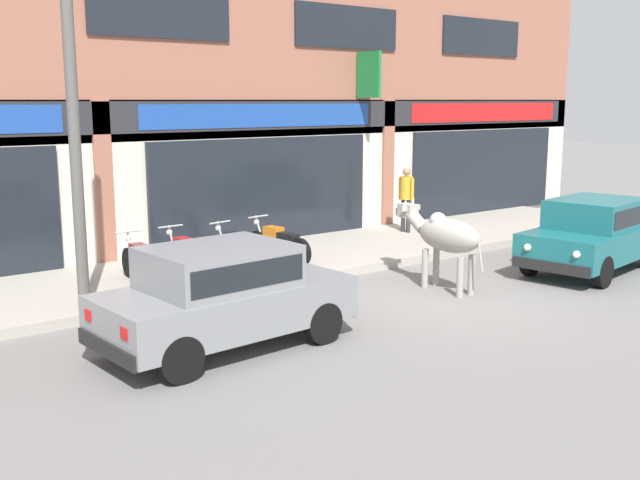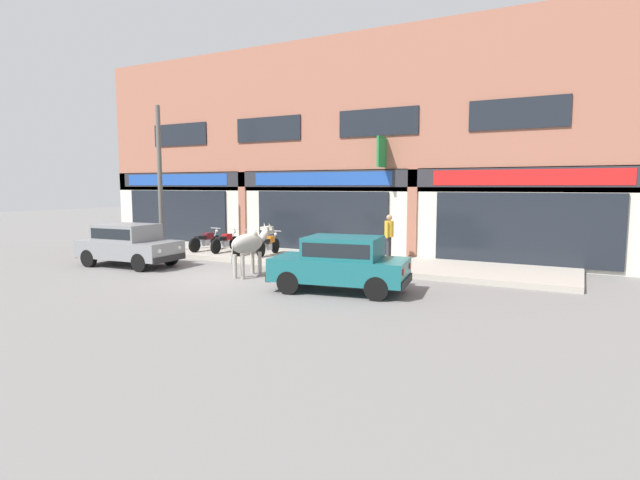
# 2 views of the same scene
# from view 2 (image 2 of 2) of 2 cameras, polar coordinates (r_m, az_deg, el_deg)

# --- Properties ---
(ground_plane) EXTENTS (90.00, 90.00, 0.00)m
(ground_plane) POSITION_cam_2_polar(r_m,az_deg,el_deg) (15.53, -9.84, -4.17)
(ground_plane) COLOR slate
(sidewalk) EXTENTS (19.00, 3.47, 0.17)m
(sidewalk) POSITION_cam_2_polar(r_m,az_deg,el_deg) (18.74, -2.47, -2.04)
(sidewalk) COLOR #A8A093
(sidewalk) RESTS_ON ground
(shop_building) EXTENTS (23.00, 1.40, 8.54)m
(shop_building) POSITION_cam_2_polar(r_m,az_deg,el_deg) (20.33, 0.36, 9.81)
(shop_building) COLOR #9E604C
(shop_building) RESTS_ON ground
(cow) EXTENTS (0.55, 2.15, 1.61)m
(cow) POSITION_cam_2_polar(r_m,az_deg,el_deg) (15.46, -8.08, -0.42)
(cow) COLOR #9E998E
(cow) RESTS_ON ground
(car_0) EXTENTS (3.77, 2.12, 1.46)m
(car_0) POSITION_cam_2_polar(r_m,az_deg,el_deg) (13.05, 2.41, -2.43)
(car_0) COLOR black
(car_0) RESTS_ON ground
(car_1) EXTENTS (3.69, 1.80, 1.46)m
(car_1) POSITION_cam_2_polar(r_m,az_deg,el_deg) (18.44, -21.04, -0.30)
(car_1) COLOR black
(car_1) RESTS_ON ground
(motorcycle_0) EXTENTS (0.52, 1.81, 0.88)m
(motorcycle_0) POSITION_cam_2_polar(r_m,az_deg,el_deg) (20.66, -12.92, -0.10)
(motorcycle_0) COLOR black
(motorcycle_0) RESTS_ON sidewalk
(motorcycle_1) EXTENTS (0.52, 1.81, 0.88)m
(motorcycle_1) POSITION_cam_2_polar(r_m,az_deg,el_deg) (20.11, -10.78, -0.22)
(motorcycle_1) COLOR black
(motorcycle_1) RESTS_ON sidewalk
(motorcycle_2) EXTENTS (0.57, 1.80, 0.88)m
(motorcycle_2) POSITION_cam_2_polar(r_m,az_deg,el_deg) (19.36, -8.63, -0.43)
(motorcycle_2) COLOR black
(motorcycle_2) RESTS_ON sidewalk
(motorcycle_3) EXTENTS (0.52, 1.81, 0.88)m
(motorcycle_3) POSITION_cam_2_polar(r_m,az_deg,el_deg) (18.93, -5.93, -0.54)
(motorcycle_3) COLOR black
(motorcycle_3) RESTS_ON sidewalk
(pedestrian) EXTENTS (0.32, 0.50, 1.60)m
(pedestrian) POSITION_cam_2_polar(r_m,az_deg,el_deg) (17.67, 7.90, 0.90)
(pedestrian) COLOR #2D2D33
(pedestrian) RESTS_ON sidewalk
(utility_pole) EXTENTS (0.18, 0.18, 5.72)m
(utility_pole) POSITION_cam_2_polar(r_m,az_deg,el_deg) (20.81, -17.83, 6.63)
(utility_pole) COLOR #595651
(utility_pole) RESTS_ON sidewalk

